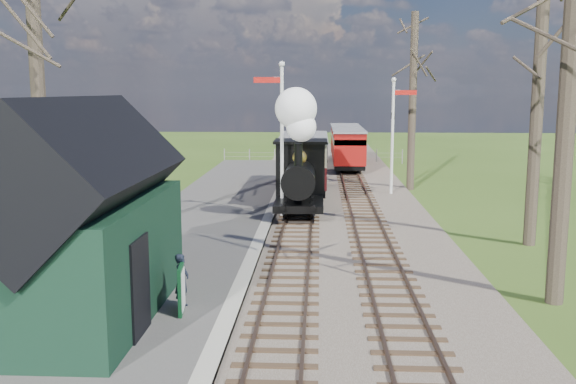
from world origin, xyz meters
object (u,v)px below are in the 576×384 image
object	(u,v)px
locomotive	(300,161)
red_carriage_a	(348,149)
person	(182,281)
semaphore_far	(394,127)
bench	(171,262)
sign_board	(181,290)
station_shed	(82,224)
semaphore_near	(280,128)
coach	(304,160)
red_carriage_b	(345,142)

from	to	relation	value
locomotive	red_carriage_a	xyz separation A→B (m)	(2.61, 14.90, -0.81)
locomotive	person	bearing A→B (deg)	-101.25
semaphore_far	bench	size ratio (longest dim) A/B	4.06
sign_board	station_shed	bearing A→B (deg)	-171.65
red_carriage_a	bench	xyz separation A→B (m)	(-5.76, -23.97, -0.92)
station_shed	semaphore_far	size ratio (longest dim) A/B	1.10
locomotive	person	size ratio (longest dim) A/B	4.03
locomotive	red_carriage_a	bearing A→B (deg)	80.06
red_carriage_a	station_shed	bearing A→B (deg)	-104.24
semaphore_far	sign_board	size ratio (longest dim) A/B	5.31
bench	person	world-z (taller)	person
station_shed	person	xyz separation A→B (m)	(1.98, 0.70, -1.45)
semaphore_near	coach	size ratio (longest dim) A/B	0.77
semaphore_near	semaphore_far	world-z (taller)	semaphore_near
red_carriage_b	person	xyz separation A→B (m)	(-4.91, -31.98, -0.66)
semaphore_near	locomotive	world-z (taller)	semaphore_near
sign_board	person	bearing A→B (deg)	100.18
sign_board	bench	size ratio (longest dim) A/B	0.77
red_carriage_b	bench	bearing A→B (deg)	-101.06
station_shed	coach	world-z (taller)	station_shed
semaphore_near	coach	world-z (taller)	semaphore_near
semaphore_far	red_carriage_b	size ratio (longest dim) A/B	1.14
station_shed	sign_board	bearing A→B (deg)	8.35
locomotive	red_carriage_b	world-z (taller)	locomotive
semaphore_near	semaphore_far	bearing A→B (deg)	49.40
coach	red_carriage_a	bearing A→B (deg)	73.59
bench	red_carriage_a	bearing A→B (deg)	76.49
semaphore_far	bench	world-z (taller)	semaphore_far
semaphore_near	person	distance (m)	11.74
station_shed	red_carriage_b	xyz separation A→B (m)	(6.90, 32.68, -0.79)
bench	person	bearing A→B (deg)	-71.35
station_shed	person	size ratio (longest dim) A/B	5.06
locomotive	coach	bearing A→B (deg)	89.89
semaphore_far	locomotive	distance (m)	7.29
semaphore_near	red_carriage_a	world-z (taller)	semaphore_near
red_carriage_a	locomotive	bearing A→B (deg)	-99.94
semaphore_far	locomotive	size ratio (longest dim) A/B	1.14
locomotive	coach	distance (m)	6.10
semaphore_near	semaphore_far	size ratio (longest dim) A/B	1.09
red_carriage_b	sign_board	size ratio (longest dim) A/B	4.68
semaphore_near	person	world-z (taller)	semaphore_near
locomotive	bench	xyz separation A→B (m)	(-3.15, -9.07, -1.73)
locomotive	bench	bearing A→B (deg)	-109.14
semaphore_far	coach	xyz separation A→B (m)	(-4.37, 0.35, -1.68)
sign_board	person	xyz separation A→B (m)	(-0.07, 0.40, 0.08)
semaphore_far	bench	bearing A→B (deg)	-116.98
coach	red_carriage_b	world-z (taller)	coach
sign_board	person	world-z (taller)	person
locomotive	bench	world-z (taller)	locomotive
semaphore_far	person	size ratio (longest dim) A/B	4.60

